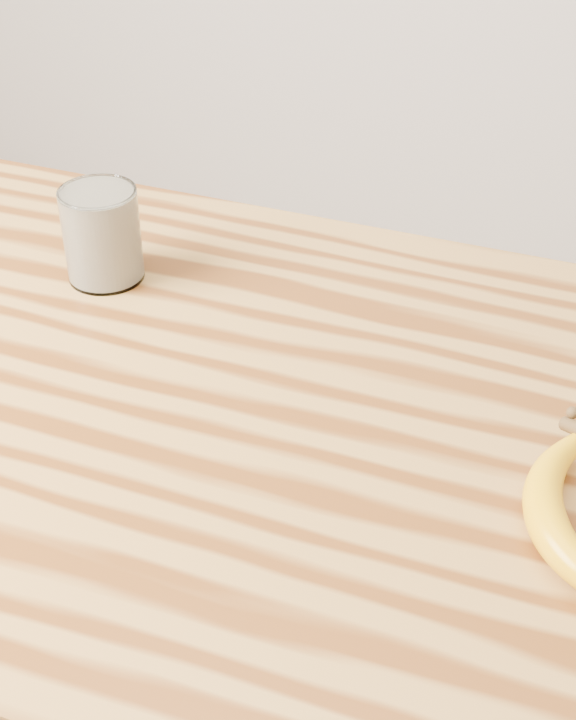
% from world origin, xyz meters
% --- Properties ---
extents(table, '(1.20, 0.80, 0.90)m').
position_xyz_m(table, '(0.00, 0.00, 0.77)').
color(table, olive).
rests_on(table, ground).
extents(smoothie_glass, '(0.09, 0.09, 0.11)m').
position_xyz_m(smoothie_glass, '(-0.29, 0.16, 0.96)').
color(smoothie_glass, white).
rests_on(smoothie_glass, table).
extents(banana, '(0.21, 0.31, 0.04)m').
position_xyz_m(banana, '(0.28, -0.08, 0.92)').
color(banana, '#E3A00B').
rests_on(banana, table).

